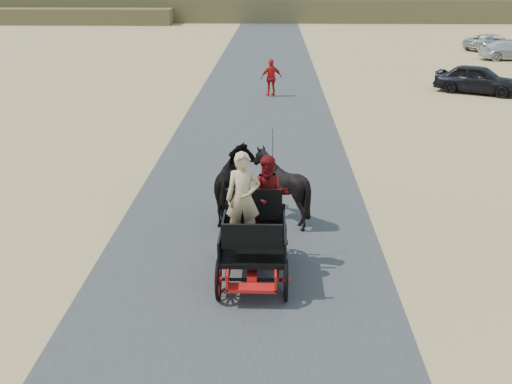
{
  "coord_description": "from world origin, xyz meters",
  "views": [
    {
      "loc": [
        0.66,
        -10.23,
        5.8
      ],
      "look_at": [
        0.27,
        2.74,
        1.2
      ],
      "focal_mm": 45.0,
      "sensor_mm": 36.0,
      "label": 1
    }
  ],
  "objects_px": {
    "carriage": "(254,260)",
    "car_a": "(478,79)",
    "car_d": "(492,42)",
    "car_c": "(512,51)",
    "horse_right": "(281,186)",
    "horse_left": "(235,186)",
    "pedestrian": "(271,78)"
  },
  "relations": [
    {
      "from": "car_a",
      "to": "car_c",
      "type": "xyz_separation_m",
      "value": [
        5.6,
        11.57,
        -0.08
      ]
    },
    {
      "from": "pedestrian",
      "to": "car_a",
      "type": "height_order",
      "value": "pedestrian"
    },
    {
      "from": "car_a",
      "to": "car_c",
      "type": "height_order",
      "value": "car_a"
    },
    {
      "from": "car_c",
      "to": "car_d",
      "type": "xyz_separation_m",
      "value": [
        0.3,
        4.96,
        -0.02
      ]
    },
    {
      "from": "car_d",
      "to": "car_c",
      "type": "bearing_deg",
      "value": 149.17
    },
    {
      "from": "pedestrian",
      "to": "car_d",
      "type": "relative_size",
      "value": 0.41
    },
    {
      "from": "car_c",
      "to": "pedestrian",
      "type": "bearing_deg",
      "value": 131.42
    },
    {
      "from": "car_d",
      "to": "car_a",
      "type": "bearing_deg",
      "value": 133.0
    },
    {
      "from": "carriage",
      "to": "pedestrian",
      "type": "distance_m",
      "value": 18.48
    },
    {
      "from": "carriage",
      "to": "car_c",
      "type": "height_order",
      "value": "car_c"
    },
    {
      "from": "horse_right",
      "to": "car_a",
      "type": "height_order",
      "value": "horse_right"
    },
    {
      "from": "horse_right",
      "to": "car_a",
      "type": "relative_size",
      "value": 0.43
    },
    {
      "from": "carriage",
      "to": "horse_left",
      "type": "bearing_deg",
      "value": 100.39
    },
    {
      "from": "horse_right",
      "to": "car_c",
      "type": "xyz_separation_m",
      "value": [
        15.1,
        28.04,
        -0.25
      ]
    },
    {
      "from": "carriage",
      "to": "car_a",
      "type": "height_order",
      "value": "car_a"
    },
    {
      "from": "car_a",
      "to": "pedestrian",
      "type": "bearing_deg",
      "value": 125.42
    },
    {
      "from": "carriage",
      "to": "car_a",
      "type": "bearing_deg",
      "value": 62.7
    },
    {
      "from": "pedestrian",
      "to": "car_d",
      "type": "distance_m",
      "value": 23.56
    },
    {
      "from": "horse_left",
      "to": "car_a",
      "type": "bearing_deg",
      "value": -122.76
    },
    {
      "from": "carriage",
      "to": "car_a",
      "type": "xyz_separation_m",
      "value": [
        10.05,
        19.48,
        0.32
      ]
    },
    {
      "from": "car_a",
      "to": "horse_right",
      "type": "bearing_deg",
      "value": 179.62
    },
    {
      "from": "horse_left",
      "to": "pedestrian",
      "type": "xyz_separation_m",
      "value": [
        0.76,
        15.47,
        0.02
      ]
    },
    {
      "from": "pedestrian",
      "to": "car_d",
      "type": "height_order",
      "value": "pedestrian"
    },
    {
      "from": "horse_left",
      "to": "horse_right",
      "type": "distance_m",
      "value": 1.1
    },
    {
      "from": "horse_right",
      "to": "car_d",
      "type": "bearing_deg",
      "value": -115.01
    },
    {
      "from": "horse_left",
      "to": "pedestrian",
      "type": "bearing_deg",
      "value": -92.83
    },
    {
      "from": "pedestrian",
      "to": "car_d",
      "type": "bearing_deg",
      "value": -149.56
    },
    {
      "from": "horse_left",
      "to": "car_c",
      "type": "xyz_separation_m",
      "value": [
        16.2,
        28.04,
        -0.25
      ]
    },
    {
      "from": "horse_right",
      "to": "car_a",
      "type": "distance_m",
      "value": 19.02
    },
    {
      "from": "horse_left",
      "to": "car_a",
      "type": "xyz_separation_m",
      "value": [
        10.6,
        16.48,
        -0.17
      ]
    },
    {
      "from": "car_a",
      "to": "carriage",
      "type": "bearing_deg",
      "value": -177.71
    },
    {
      "from": "pedestrian",
      "to": "car_c",
      "type": "xyz_separation_m",
      "value": [
        15.43,
        12.57,
        -0.26
      ]
    }
  ]
}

